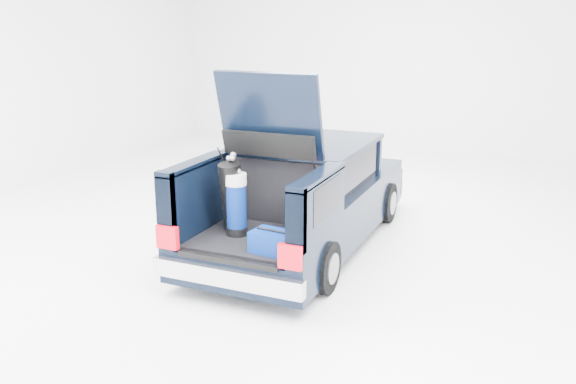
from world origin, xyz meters
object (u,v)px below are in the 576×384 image
at_px(car, 305,196).
at_px(black_golf_bag, 232,197).
at_px(blue_golf_bag, 236,204).
at_px(red_suitcase, 302,212).
at_px(blue_duffel, 274,242).

height_order(car, black_golf_bag, car).
bearing_deg(car, blue_golf_bag, -98.45).
distance_m(red_suitcase, black_golf_bag, 0.83).
xyz_separation_m(car, red_suitcase, (0.46, -1.26, 0.20)).
bearing_deg(blue_golf_bag, car, 73.05).
bearing_deg(blue_duffel, car, 108.63).
distance_m(red_suitcase, blue_duffel, 0.69).
relative_size(red_suitcase, blue_duffel, 1.11).
bearing_deg(black_golf_bag, blue_golf_bag, -38.91).
distance_m(car, red_suitcase, 1.36).
height_order(red_suitcase, blue_duffel, red_suitcase).
distance_m(blue_golf_bag, blue_duffel, 0.77).
bearing_deg(red_suitcase, blue_golf_bag, -171.58).
relative_size(black_golf_bag, blue_duffel, 1.82).
xyz_separation_m(black_golf_bag, blue_duffel, (0.73, -0.42, -0.31)).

